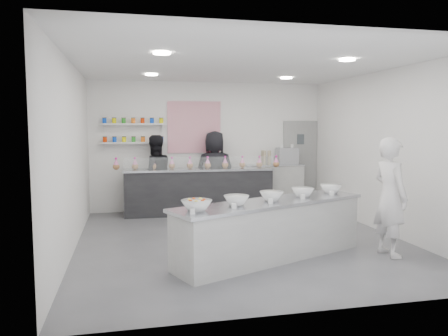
# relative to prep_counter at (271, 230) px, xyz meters

# --- Properties ---
(floor) EXTENTS (6.00, 6.00, 0.00)m
(floor) POSITION_rel_prep_counter_xyz_m (-0.18, 1.11, -0.44)
(floor) COLOR #515156
(floor) RESTS_ON ground
(ceiling) EXTENTS (6.00, 6.00, 0.00)m
(ceiling) POSITION_rel_prep_counter_xyz_m (-0.18, 1.11, 2.56)
(ceiling) COLOR white
(ceiling) RESTS_ON floor
(back_wall) EXTENTS (5.50, 0.00, 5.50)m
(back_wall) POSITION_rel_prep_counter_xyz_m (-0.18, 4.11, 1.06)
(back_wall) COLOR white
(back_wall) RESTS_ON floor
(left_wall) EXTENTS (0.00, 6.00, 6.00)m
(left_wall) POSITION_rel_prep_counter_xyz_m (-2.93, 1.11, 1.06)
(left_wall) COLOR white
(left_wall) RESTS_ON floor
(right_wall) EXTENTS (0.00, 6.00, 6.00)m
(right_wall) POSITION_rel_prep_counter_xyz_m (2.57, 1.11, 1.06)
(right_wall) COLOR white
(right_wall) RESTS_ON floor
(back_door) EXTENTS (0.88, 0.04, 2.10)m
(back_door) POSITION_rel_prep_counter_xyz_m (2.12, 4.08, 0.61)
(back_door) COLOR gray
(back_door) RESTS_ON floor
(pattern_panel) EXTENTS (1.25, 0.03, 1.20)m
(pattern_panel) POSITION_rel_prep_counter_xyz_m (-0.53, 4.09, 1.51)
(pattern_panel) COLOR #D63C63
(pattern_panel) RESTS_ON back_wall
(jar_shelf_lower) EXTENTS (1.45, 0.22, 0.04)m
(jar_shelf_lower) POSITION_rel_prep_counter_xyz_m (-1.93, 4.01, 1.16)
(jar_shelf_lower) COLOR silver
(jar_shelf_lower) RESTS_ON back_wall
(jar_shelf_upper) EXTENTS (1.45, 0.22, 0.04)m
(jar_shelf_upper) POSITION_rel_prep_counter_xyz_m (-1.93, 4.01, 1.58)
(jar_shelf_upper) COLOR silver
(jar_shelf_upper) RESTS_ON back_wall
(preserve_jars) EXTENTS (1.45, 0.10, 0.56)m
(preserve_jars) POSITION_rel_prep_counter_xyz_m (-1.93, 3.99, 1.44)
(preserve_jars) COLOR red
(preserve_jars) RESTS_ON jar_shelf_lower
(downlight_0) EXTENTS (0.24, 0.24, 0.02)m
(downlight_0) POSITION_rel_prep_counter_xyz_m (-1.58, 0.11, 2.54)
(downlight_0) COLOR white
(downlight_0) RESTS_ON ceiling
(downlight_1) EXTENTS (0.24, 0.24, 0.02)m
(downlight_1) POSITION_rel_prep_counter_xyz_m (1.22, 0.11, 2.54)
(downlight_1) COLOR white
(downlight_1) RESTS_ON ceiling
(downlight_2) EXTENTS (0.24, 0.24, 0.02)m
(downlight_2) POSITION_rel_prep_counter_xyz_m (-1.58, 2.71, 2.54)
(downlight_2) COLOR white
(downlight_2) RESTS_ON ceiling
(downlight_3) EXTENTS (0.24, 0.24, 0.02)m
(downlight_3) POSITION_rel_prep_counter_xyz_m (1.22, 2.71, 2.54)
(downlight_3) COLOR white
(downlight_3) RESTS_ON ceiling
(prep_counter) EXTENTS (3.24, 1.91, 0.87)m
(prep_counter) POSITION_rel_prep_counter_xyz_m (0.00, 0.00, 0.00)
(prep_counter) COLOR beige
(prep_counter) RESTS_ON floor
(back_bar) EXTENTS (3.34, 0.73, 1.03)m
(back_bar) POSITION_rel_prep_counter_xyz_m (-0.52, 3.53, 0.08)
(back_bar) COLOR black
(back_bar) RESTS_ON floor
(sneeze_guard) EXTENTS (3.28, 0.13, 0.28)m
(sneeze_guard) POSITION_rel_prep_counter_xyz_m (-0.53, 3.24, 0.73)
(sneeze_guard) COLOR white
(sneeze_guard) RESTS_ON back_bar
(espresso_ledge) EXTENTS (1.42, 0.45, 1.06)m
(espresso_ledge) POSITION_rel_prep_counter_xyz_m (1.37, 3.89, 0.09)
(espresso_ledge) COLOR beige
(espresso_ledge) RESTS_ON floor
(espresso_machine) EXTENTS (0.50, 0.34, 0.38)m
(espresso_machine) POSITION_rel_prep_counter_xyz_m (1.70, 3.89, 0.81)
(espresso_machine) COLOR #93969E
(espresso_machine) RESTS_ON espresso_ledge
(cup_stacks) EXTENTS (0.24, 0.24, 0.33)m
(cup_stacks) POSITION_rel_prep_counter_xyz_m (1.18, 3.89, 0.79)
(cup_stacks) COLOR gray
(cup_stacks) RESTS_ON espresso_ledge
(prep_bowls) EXTENTS (2.91, 1.56, 0.14)m
(prep_bowls) POSITION_rel_prep_counter_xyz_m (0.00, 0.00, 0.51)
(prep_bowls) COLOR white
(prep_bowls) RESTS_ON prep_counter
(label_cards) EXTENTS (2.66, 0.04, 0.07)m
(label_cards) POSITION_rel_prep_counter_xyz_m (-0.19, -0.46, 0.47)
(label_cards) COLOR white
(label_cards) RESTS_ON prep_counter
(cookie_bags) EXTENTS (3.75, 0.28, 0.26)m
(cookie_bags) POSITION_rel_prep_counter_xyz_m (-0.52, 3.53, 0.73)
(cookie_bags) COLOR #FF82CE
(cookie_bags) RESTS_ON back_bar
(woman_prep) EXTENTS (0.49, 0.70, 1.81)m
(woman_prep) POSITION_rel_prep_counter_xyz_m (1.82, -0.22, 0.47)
(woman_prep) COLOR silver
(woman_prep) RESTS_ON floor
(staff_left) EXTENTS (1.00, 0.86, 1.78)m
(staff_left) POSITION_rel_prep_counter_xyz_m (-1.48, 3.78, 0.45)
(staff_left) COLOR black
(staff_left) RESTS_ON floor
(staff_right) EXTENTS (1.02, 0.78, 1.87)m
(staff_right) POSITION_rel_prep_counter_xyz_m (-0.10, 3.78, 0.50)
(staff_right) COLOR black
(staff_right) RESTS_ON floor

